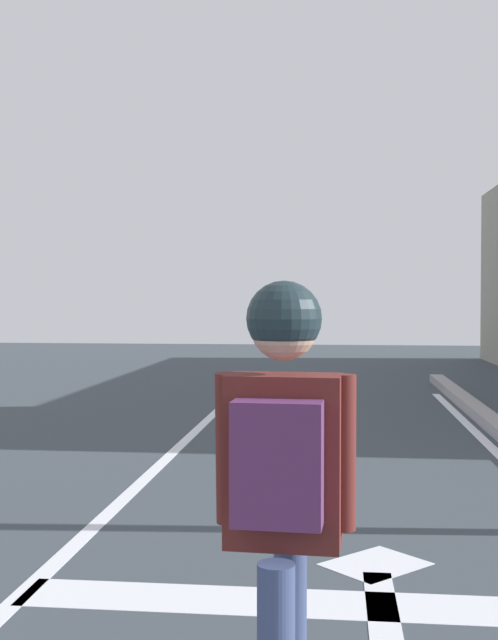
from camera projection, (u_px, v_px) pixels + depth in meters
stop_bar at (348, 605)px, 4.12m from camera, size 3.46×0.40×0.01m
lane_arrow_stem at (384, 621)px, 3.91m from camera, size 0.16×1.40×0.01m
lane_arrow_head at (376, 564)px, 4.75m from camera, size 0.71×0.71×0.01m
skater at (283, 474)px, 2.42m from camera, size 0.44×0.60×1.56m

